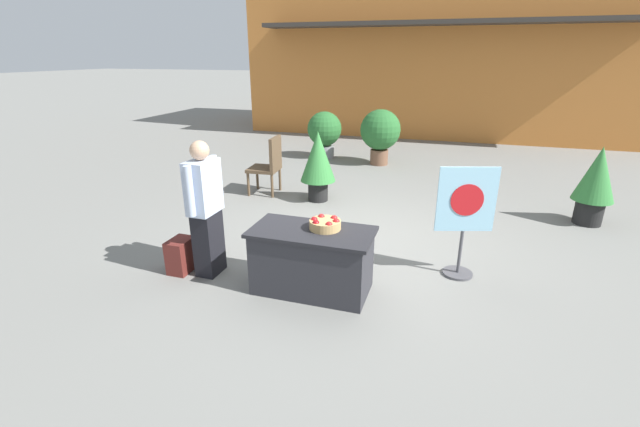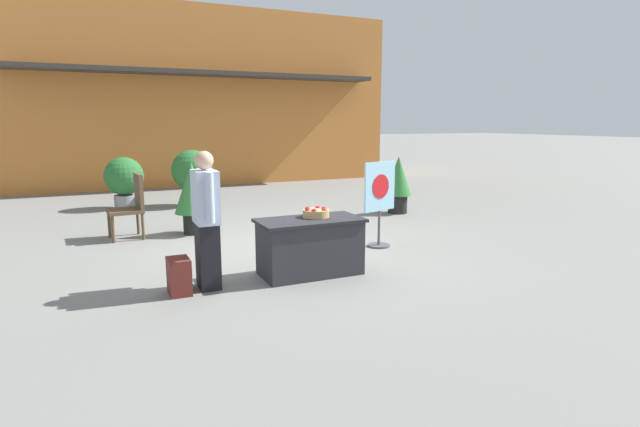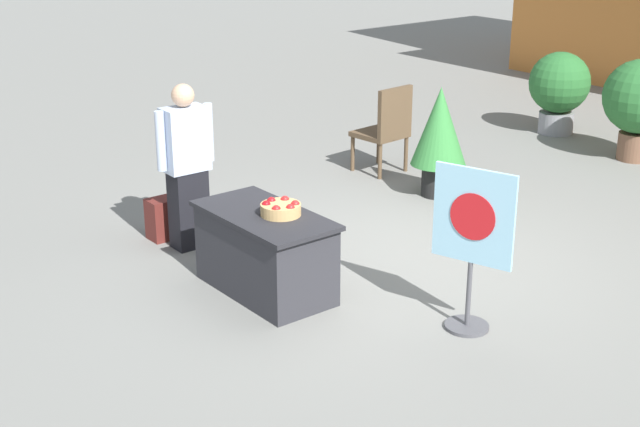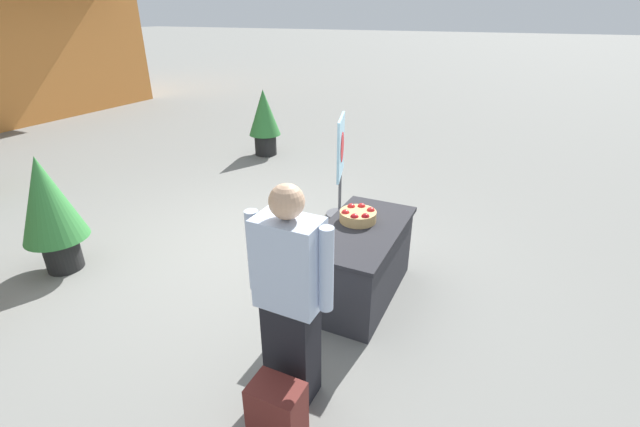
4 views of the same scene
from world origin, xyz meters
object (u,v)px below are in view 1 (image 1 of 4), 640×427
at_px(display_table, 312,260).
at_px(potted_plant_near_left, 380,132).
at_px(backpack, 181,255).
at_px(potted_plant_far_right, 596,181).
at_px(potted_plant_far_left, 324,131).
at_px(apple_basket, 325,224).
at_px(potted_plant_near_right, 318,160).
at_px(person_visitor, 205,209).
at_px(poster_board, 465,216).
at_px(patio_chair, 269,163).

xyz_separation_m(display_table, potted_plant_near_left, (-0.34, 6.09, 0.42)).
xyz_separation_m(backpack, potted_plant_far_right, (5.18, 3.31, 0.49)).
relative_size(display_table, potted_plant_far_right, 1.09).
distance_m(backpack, potted_plant_far_left, 6.47).
height_order(apple_basket, potted_plant_near_right, potted_plant_near_right).
relative_size(apple_basket, potted_plant_far_right, 0.28).
relative_size(person_visitor, poster_board, 1.21).
bearing_deg(person_visitor, patio_chair, 101.32).
bearing_deg(potted_plant_far_left, backpack, -88.71).
distance_m(backpack, poster_board, 3.43).
height_order(display_table, backpack, display_table).
xyz_separation_m(apple_basket, potted_plant_far_right, (3.38, 3.16, -0.09)).
distance_m(backpack, potted_plant_far_right, 6.17).
height_order(potted_plant_near_right, potted_plant_far_right, potted_plant_near_right).
relative_size(display_table, poster_board, 1.00).
relative_size(patio_chair, potted_plant_near_left, 0.83).
height_order(person_visitor, potted_plant_near_right, person_visitor).
bearing_deg(potted_plant_far_right, potted_plant_far_left, 149.52).
distance_m(patio_chair, potted_plant_far_right, 5.43).
bearing_deg(potted_plant_far_left, apple_basket, -72.82).
height_order(patio_chair, potted_plant_near_left, potted_plant_near_left).
distance_m(display_table, apple_basket, 0.45).
bearing_deg(person_visitor, potted_plant_far_right, 34.37).
xyz_separation_m(display_table, patio_chair, (-1.92, 3.16, 0.23)).
bearing_deg(potted_plant_far_right, poster_board, -129.09).
bearing_deg(display_table, potted_plant_near_left, 93.22).
distance_m(backpack, potted_plant_near_right, 3.25).
distance_m(potted_plant_far_right, potted_plant_far_left, 6.18).
xyz_separation_m(backpack, potted_plant_near_left, (1.33, 6.15, 0.58)).
relative_size(backpack, potted_plant_far_left, 0.36).
bearing_deg(potted_plant_near_left, apple_basket, -85.55).
xyz_separation_m(display_table, backpack, (-1.68, -0.07, -0.16)).
distance_m(poster_board, patio_chair, 4.18).
bearing_deg(poster_board, potted_plant_near_right, -148.29).
bearing_deg(apple_basket, patio_chair, 123.62).
distance_m(potted_plant_near_right, potted_plant_far_right, 4.43).
distance_m(potted_plant_near_left, potted_plant_far_left, 1.51).
relative_size(display_table, potted_plant_far_left, 1.15).
height_order(display_table, potted_plant_near_right, potted_plant_near_right).
bearing_deg(potted_plant_near_left, person_visitor, -99.14).
height_order(backpack, poster_board, poster_board).
bearing_deg(patio_chair, potted_plant_near_right, 168.87).
relative_size(patio_chair, potted_plant_near_right, 0.86).
xyz_separation_m(patio_chair, potted_plant_far_left, (0.10, 3.22, 0.08)).
relative_size(poster_board, patio_chair, 1.23).
bearing_deg(display_table, potted_plant_far_right, 42.80).
relative_size(poster_board, potted_plant_far_right, 1.09).
bearing_deg(backpack, display_table, 2.26).
bearing_deg(display_table, person_visitor, 179.46).
relative_size(display_table, backpack, 3.21).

